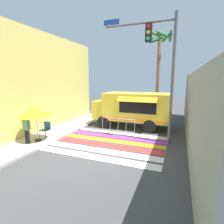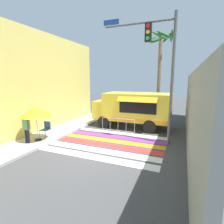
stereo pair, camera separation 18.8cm
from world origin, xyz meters
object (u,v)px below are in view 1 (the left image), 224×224
at_px(food_truck, 131,107).
at_px(folding_chair, 46,128).
at_px(patio_umbrella, 36,111).
at_px(barricade_side, 88,117).
at_px(vendor_person, 26,127).
at_px(palm_tree, 159,56).
at_px(barricade_front, 118,126).
at_px(traffic_signal_pole, 160,59).

height_order(food_truck, folding_chair, food_truck).
bearing_deg(patio_umbrella, barricade_side, 85.55).
xyz_separation_m(patio_umbrella, vendor_person, (-0.18, -0.55, -0.75)).
height_order(patio_umbrella, palm_tree, palm_tree).
xyz_separation_m(patio_umbrella, barricade_front, (3.55, 3.28, -1.27)).
relative_size(traffic_signal_pole, barricade_front, 3.00).
xyz_separation_m(barricade_front, palm_tree, (1.68, 5.97, 5.06)).
relative_size(food_truck, traffic_signal_pole, 0.81).
bearing_deg(vendor_person, barricade_side, 84.65).
bearing_deg(food_truck, barricade_front, -101.49).
xyz_separation_m(folding_chair, palm_tree, (5.16, 8.65, 4.87)).
relative_size(folding_chair, vendor_person, 0.59).
bearing_deg(traffic_signal_pole, vendor_person, -154.01).
distance_m(barricade_front, palm_tree, 8.00).
relative_size(folding_chair, barricade_side, 0.48).
xyz_separation_m(barricade_side, palm_tree, (4.83, 4.20, 5.07)).
height_order(food_truck, patio_umbrella, food_truck).
bearing_deg(palm_tree, barricade_front, -105.72).
height_order(vendor_person, palm_tree, palm_tree).
distance_m(food_truck, barricade_side, 3.67).
height_order(patio_umbrella, folding_chair, patio_umbrella).
xyz_separation_m(food_truck, folding_chair, (-3.86, -4.56, -0.79)).
height_order(traffic_signal_pole, palm_tree, palm_tree).
bearing_deg(food_truck, folding_chair, -130.29).
bearing_deg(patio_umbrella, folding_chair, 83.63).
bearing_deg(palm_tree, patio_umbrella, -119.49).
relative_size(traffic_signal_pole, palm_tree, 0.89).
height_order(traffic_signal_pole, folding_chair, traffic_signal_pole).
bearing_deg(barricade_side, patio_umbrella, -94.45).
height_order(food_truck, vendor_person, food_truck).
xyz_separation_m(patio_umbrella, barricade_side, (0.39, 5.05, -1.28)).
bearing_deg(traffic_signal_pole, palm_tree, 97.25).
bearing_deg(traffic_signal_pole, food_truck, 129.26).
xyz_separation_m(folding_chair, vendor_person, (-0.25, -1.14, 0.33)).
bearing_deg(barricade_front, folding_chair, -142.34).
height_order(barricade_side, palm_tree, palm_tree).
relative_size(vendor_person, palm_tree, 0.21).
distance_m(folding_chair, barricade_side, 4.47).
distance_m(traffic_signal_pole, barricade_side, 7.43).
height_order(patio_umbrella, vendor_person, patio_umbrella).
xyz_separation_m(vendor_person, barricade_side, (0.58, 5.59, -0.53)).
distance_m(vendor_person, barricade_front, 5.37).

